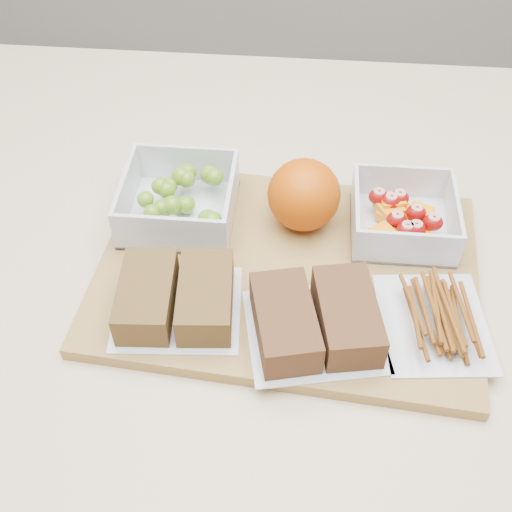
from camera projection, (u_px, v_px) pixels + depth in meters
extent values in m
cube|color=beige|center=(267.00, 441.00, 1.08)|extent=(1.20, 0.90, 0.90)
cube|color=#A17D42|center=(287.00, 271.00, 0.72)|extent=(0.44, 0.33, 0.02)
cube|color=silver|center=(181.00, 213.00, 0.77)|extent=(0.13, 0.13, 0.00)
cube|color=silver|center=(187.00, 165.00, 0.80)|extent=(0.13, 0.00, 0.05)
cube|color=silver|center=(169.00, 236.00, 0.71)|extent=(0.13, 0.00, 0.05)
cube|color=silver|center=(231.00, 201.00, 0.75)|extent=(0.00, 0.12, 0.05)
cube|color=silver|center=(127.00, 195.00, 0.76)|extent=(0.00, 0.12, 0.05)
sphere|color=#5C8C1D|center=(172.00, 205.00, 0.75)|extent=(0.02, 0.02, 0.02)
sphere|color=#5C8C1D|center=(145.00, 200.00, 0.75)|extent=(0.02, 0.02, 0.02)
sphere|color=#5C8C1D|center=(187.00, 179.00, 0.77)|extent=(0.02, 0.02, 0.02)
sphere|color=#5C8C1D|center=(186.00, 205.00, 0.76)|extent=(0.02, 0.02, 0.02)
sphere|color=#5C8C1D|center=(160.00, 186.00, 0.76)|extent=(0.02, 0.02, 0.02)
sphere|color=#5C8C1D|center=(168.00, 206.00, 0.75)|extent=(0.02, 0.02, 0.02)
sphere|color=#5C8C1D|center=(161.00, 185.00, 0.76)|extent=(0.02, 0.02, 0.02)
sphere|color=#5C8C1D|center=(212.00, 221.00, 0.71)|extent=(0.02, 0.02, 0.02)
sphere|color=#5C8C1D|center=(210.00, 175.00, 0.78)|extent=(0.02, 0.02, 0.02)
sphere|color=#5C8C1D|center=(181.00, 176.00, 0.77)|extent=(0.02, 0.02, 0.02)
sphere|color=#5C8C1D|center=(152.00, 212.00, 0.73)|extent=(0.02, 0.02, 0.02)
sphere|color=#5C8C1D|center=(214.00, 177.00, 0.77)|extent=(0.02, 0.02, 0.02)
sphere|color=#5C8C1D|center=(172.00, 224.00, 0.73)|extent=(0.02, 0.02, 0.02)
sphere|color=#5C8C1D|center=(181.00, 177.00, 0.78)|extent=(0.02, 0.02, 0.02)
sphere|color=#5C8C1D|center=(167.00, 190.00, 0.76)|extent=(0.02, 0.02, 0.02)
sphere|color=#5C8C1D|center=(188.00, 172.00, 0.78)|extent=(0.02, 0.02, 0.02)
sphere|color=#5C8C1D|center=(207.00, 220.00, 0.72)|extent=(0.02, 0.02, 0.02)
sphere|color=#5C8C1D|center=(210.00, 227.00, 0.73)|extent=(0.02, 0.02, 0.02)
sphere|color=#5C8C1D|center=(170.00, 186.00, 0.77)|extent=(0.02, 0.02, 0.02)
sphere|color=#5C8C1D|center=(161.00, 207.00, 0.74)|extent=(0.02, 0.02, 0.02)
cube|color=silver|center=(401.00, 228.00, 0.75)|extent=(0.12, 0.12, 0.00)
cube|color=silver|center=(401.00, 182.00, 0.78)|extent=(0.12, 0.00, 0.05)
cube|color=silver|center=(407.00, 250.00, 0.70)|extent=(0.12, 0.00, 0.05)
cube|color=silver|center=(453.00, 217.00, 0.73)|extent=(0.00, 0.11, 0.05)
cube|color=silver|center=(355.00, 211.00, 0.74)|extent=(0.00, 0.11, 0.05)
cube|color=orange|center=(407.00, 231.00, 0.73)|extent=(0.03, 0.04, 0.01)
cube|color=orange|center=(393.00, 207.00, 0.76)|extent=(0.04, 0.05, 0.01)
cube|color=orange|center=(411.00, 218.00, 0.75)|extent=(0.04, 0.04, 0.01)
cube|color=orange|center=(419.00, 216.00, 0.76)|extent=(0.04, 0.04, 0.01)
cube|color=orange|center=(389.00, 208.00, 0.75)|extent=(0.04, 0.04, 0.01)
cube|color=orange|center=(392.00, 202.00, 0.75)|extent=(0.03, 0.03, 0.01)
cube|color=orange|center=(384.00, 236.00, 0.72)|extent=(0.04, 0.04, 0.01)
cube|color=orange|center=(417.00, 235.00, 0.73)|extent=(0.03, 0.03, 0.01)
cube|color=orange|center=(391.00, 216.00, 0.75)|extent=(0.04, 0.04, 0.01)
ellipsoid|color=#930A07|center=(416.00, 213.00, 0.73)|extent=(0.02, 0.02, 0.02)
ellipsoid|color=#930A07|center=(415.00, 229.00, 0.72)|extent=(0.02, 0.02, 0.02)
ellipsoid|color=#930A07|center=(378.00, 197.00, 0.75)|extent=(0.02, 0.02, 0.02)
ellipsoid|color=#930A07|center=(433.00, 222.00, 0.72)|extent=(0.02, 0.02, 0.02)
ellipsoid|color=#930A07|center=(390.00, 202.00, 0.75)|extent=(0.02, 0.02, 0.02)
ellipsoid|color=#930A07|center=(407.00, 230.00, 0.72)|extent=(0.02, 0.02, 0.02)
ellipsoid|color=#930A07|center=(397.00, 220.00, 0.73)|extent=(0.02, 0.02, 0.02)
ellipsoid|color=#930A07|center=(399.00, 198.00, 0.75)|extent=(0.02, 0.02, 0.02)
sphere|color=#C74D04|center=(304.00, 195.00, 0.73)|extent=(0.08, 0.08, 0.08)
cube|color=silver|center=(178.00, 308.00, 0.68)|extent=(0.14, 0.13, 0.00)
cube|color=brown|center=(147.00, 296.00, 0.66)|extent=(0.06, 0.10, 0.04)
cube|color=brown|center=(206.00, 297.00, 0.66)|extent=(0.06, 0.10, 0.04)
cube|color=silver|center=(315.00, 331.00, 0.66)|extent=(0.16, 0.15, 0.00)
cube|color=brown|center=(285.00, 322.00, 0.64)|extent=(0.08, 0.11, 0.04)
cube|color=brown|center=(347.00, 316.00, 0.64)|extent=(0.08, 0.11, 0.04)
cube|color=silver|center=(434.00, 323.00, 0.66)|extent=(0.12, 0.14, 0.00)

